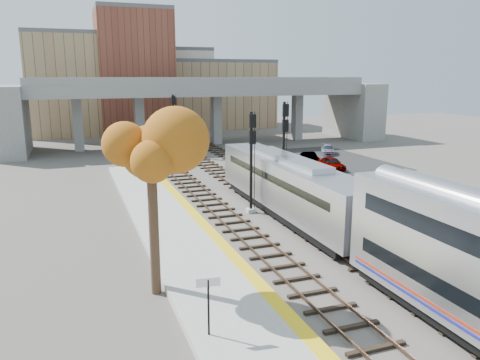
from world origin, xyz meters
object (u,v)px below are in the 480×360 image
object	(u,v)px
signal_mast_mid	(284,149)
car_b	(310,158)
tree	(151,152)
car_a	(332,163)
signal_mast_near	(251,163)
car_c	(328,150)
locomotive	(288,185)
signal_mast_far	(174,125)

from	to	relation	value
signal_mast_mid	car_b	size ratio (longest dim) A/B	2.20
tree	car_a	xyz separation A→B (m)	(22.49, 22.14, -5.85)
signal_mast_near	signal_mast_mid	world-z (taller)	signal_mast_mid
car_c	car_b	bearing A→B (deg)	-110.96
car_a	locomotive	bearing A→B (deg)	-129.12
tree	car_c	xyz separation A→B (m)	(27.25, 31.07, -5.96)
signal_mast_mid	tree	bearing A→B (deg)	-133.12
locomotive	signal_mast_mid	bearing A→B (deg)	68.41
car_a	car_c	size ratio (longest dim) A/B	1.01
signal_mast_near	signal_mast_mid	size ratio (longest dim) A/B	0.94
signal_mast_mid	locomotive	bearing A→B (deg)	-111.59
signal_mast_far	tree	bearing A→B (deg)	-103.61
locomotive	car_a	distance (m)	17.84
tree	car_b	distance (m)	35.23
car_a	car_b	size ratio (longest dim) A/B	1.12
tree	car_b	size ratio (longest dim) A/B	2.51
signal_mast_mid	car_a	world-z (taller)	signal_mast_mid
signal_mast_far	car_b	distance (m)	16.91
signal_mast_mid	signal_mast_far	world-z (taller)	signal_mast_mid
car_a	car_b	bearing A→B (deg)	94.01
signal_mast_near	car_c	distance (m)	27.87
signal_mast_near	car_a	xyz separation A→B (m)	(13.72, 11.71, -2.96)
signal_mast_near	signal_mast_far	size ratio (longest dim) A/B	0.97
signal_mast_far	car_b	size ratio (longest dim) A/B	2.13
tree	car_c	size ratio (longest dim) A/B	2.27
car_b	car_c	size ratio (longest dim) A/B	0.90
car_b	signal_mast_mid	bearing A→B (deg)	-117.98
tree	car_a	world-z (taller)	tree
locomotive	signal_mast_far	xyz separation A→B (m)	(-2.10, 27.54, 1.53)
tree	car_a	bearing A→B (deg)	44.55
signal_mast_near	signal_mast_far	distance (m)	25.80
car_a	signal_mast_mid	bearing A→B (deg)	-137.18
locomotive	car_c	xyz separation A→B (m)	(16.38, 22.38, -1.67)
locomotive	signal_mast_mid	world-z (taller)	signal_mast_mid
signal_mast_near	signal_mast_mid	distance (m)	5.28
signal_mast_far	signal_mast_near	bearing A→B (deg)	-90.00
signal_mast_mid	car_b	bearing A→B (deg)	53.75
locomotive	car_b	size ratio (longest dim) A/B	5.41
locomotive	car_c	distance (m)	27.79
signal_mast_mid	tree	size ratio (longest dim) A/B	0.88
signal_mast_far	tree	size ratio (longest dim) A/B	0.85
locomotive	signal_mast_mid	xyz separation A→B (m)	(2.00, 5.05, 1.69)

